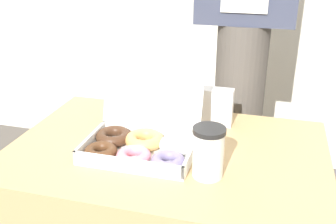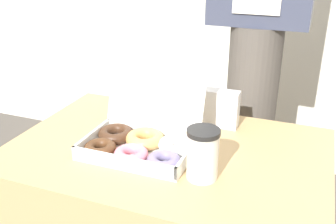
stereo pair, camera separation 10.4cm
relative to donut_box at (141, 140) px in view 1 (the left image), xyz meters
The scene contains 4 objects.
donut_box is the anchor object (origin of this frame).
coffee_cup 0.22m from the donut_box, 20.42° to the right, with size 0.08×0.08×0.14m.
napkin_holder 0.30m from the donut_box, 54.81° to the left, with size 0.12×0.05×0.12m.
person_customer 0.66m from the donut_box, 67.23° to the left, with size 0.36×0.22×1.84m.
Camera 1 is at (0.27, -0.98, 1.26)m, focal length 42.00 mm.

